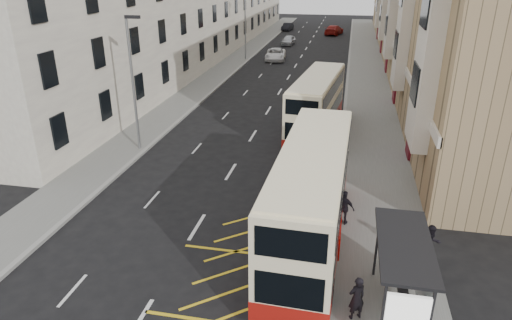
% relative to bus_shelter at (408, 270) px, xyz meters
% --- Properties ---
extents(ground, '(200.00, 200.00, 0.00)m').
position_rel_bus_shelter_xyz_m(ground, '(-8.34, 0.39, -2.14)').
color(ground, black).
rests_on(ground, ground).
extents(pavement_right, '(4.00, 120.00, 0.15)m').
position_rel_bus_shelter_xyz_m(pavement_right, '(-0.34, 30.39, -2.06)').
color(pavement_right, '#61615C').
rests_on(pavement_right, ground).
extents(pavement_left, '(3.00, 120.00, 0.15)m').
position_rel_bus_shelter_xyz_m(pavement_left, '(-15.84, 30.39, -2.06)').
color(pavement_left, '#61615C').
rests_on(pavement_left, ground).
extents(kerb_right, '(0.25, 120.00, 0.15)m').
position_rel_bus_shelter_xyz_m(kerb_right, '(-2.34, 30.39, -2.06)').
color(kerb_right, gray).
rests_on(kerb_right, ground).
extents(kerb_left, '(0.25, 120.00, 0.15)m').
position_rel_bus_shelter_xyz_m(kerb_left, '(-14.34, 30.39, -2.06)').
color(kerb_left, gray).
rests_on(kerb_left, ground).
extents(road_markings, '(10.00, 110.00, 0.01)m').
position_rel_bus_shelter_xyz_m(road_markings, '(-8.34, 45.39, -2.13)').
color(road_markings, silver).
rests_on(road_markings, ground).
extents(terrace_left, '(9.18, 79.00, 13.25)m').
position_rel_bus_shelter_xyz_m(terrace_left, '(-21.77, 45.89, 4.38)').
color(terrace_left, '#ECE6CE').
rests_on(terrace_left, ground).
extents(bus_shelter, '(1.65, 4.25, 2.70)m').
position_rel_bus_shelter_xyz_m(bus_shelter, '(0.00, 0.00, 0.00)').
color(bus_shelter, black).
rests_on(bus_shelter, pavement_right).
extents(guard_railing, '(0.06, 6.56, 1.01)m').
position_rel_bus_shelter_xyz_m(guard_railing, '(-2.09, 6.14, -1.28)').
color(guard_railing, red).
rests_on(guard_railing, pavement_right).
extents(street_lamp_near, '(0.93, 0.18, 8.00)m').
position_rel_bus_shelter_xyz_m(street_lamp_near, '(-14.69, 12.39, 2.50)').
color(street_lamp_near, gray).
rests_on(street_lamp_near, pavement_left).
extents(street_lamp_far, '(0.93, 0.18, 8.00)m').
position_rel_bus_shelter_xyz_m(street_lamp_far, '(-14.69, 42.39, 2.50)').
color(street_lamp_far, gray).
rests_on(street_lamp_far, pavement_left).
extents(double_decker_front, '(2.78, 10.89, 4.32)m').
position_rel_bus_shelter_xyz_m(double_decker_front, '(-3.34, 4.03, 0.06)').
color(double_decker_front, '#FEEFC0').
rests_on(double_decker_front, ground).
extents(double_decker_rear, '(3.30, 10.14, 3.97)m').
position_rel_bus_shelter_xyz_m(double_decker_rear, '(-4.23, 17.89, -0.12)').
color(double_decker_rear, '#FEEFC0').
rests_on(double_decker_rear, ground).
extents(pedestrian_near, '(0.68, 0.61, 1.57)m').
position_rel_bus_shelter_xyz_m(pedestrian_near, '(-1.45, -0.13, -1.20)').
color(pedestrian_near, black).
rests_on(pedestrian_near, pavement_right).
extents(pedestrian_mid, '(0.93, 0.83, 1.59)m').
position_rel_bus_shelter_xyz_m(pedestrian_mid, '(1.31, 3.53, -1.19)').
color(pedestrian_mid, black).
rests_on(pedestrian_mid, pavement_right).
extents(pedestrian_far, '(1.01, 0.70, 1.59)m').
position_rel_bus_shelter_xyz_m(pedestrian_far, '(-1.99, 5.75, -1.19)').
color(pedestrian_far, black).
rests_on(pedestrian_far, pavement_right).
extents(white_van, '(2.75, 5.16, 1.38)m').
position_rel_bus_shelter_xyz_m(white_van, '(-11.18, 43.25, -1.45)').
color(white_van, white).
rests_on(white_van, ground).
extents(car_silver, '(1.93, 4.05, 1.34)m').
position_rel_bus_shelter_xyz_m(car_silver, '(-11.21, 54.93, -1.47)').
color(car_silver, '#B7BBC0').
rests_on(car_silver, ground).
extents(car_dark, '(1.83, 4.06, 1.29)m').
position_rel_bus_shelter_xyz_m(car_dark, '(-13.54, 70.70, -1.49)').
color(car_dark, black).
rests_on(car_dark, ground).
extents(car_red, '(3.24, 5.70, 1.56)m').
position_rel_bus_shelter_xyz_m(car_red, '(-5.23, 66.99, -1.36)').
color(car_red, maroon).
rests_on(car_red, ground).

